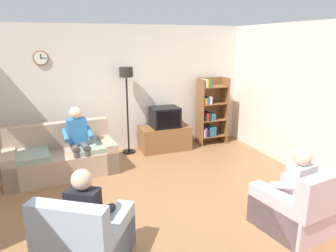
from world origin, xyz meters
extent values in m
plane|color=#8C603D|center=(0.00, 0.00, 0.00)|extent=(12.00, 12.00, 0.00)
cube|color=silver|center=(0.00, 2.66, 1.35)|extent=(6.20, 0.12, 2.70)
cylinder|color=brown|center=(-1.55, 2.58, 2.05)|extent=(0.28, 0.03, 0.28)
cylinder|color=white|center=(-1.55, 2.56, 2.05)|extent=(0.24, 0.01, 0.24)
cube|color=black|center=(-1.55, 2.56, 2.08)|extent=(0.02, 0.01, 0.09)
cube|color=black|center=(-1.51, 2.56, 2.05)|extent=(0.11, 0.01, 0.01)
cube|color=silver|center=(2.86, 0.00, 1.35)|extent=(0.12, 5.80, 2.70)
cube|color=tan|center=(-1.35, 1.62, 0.21)|extent=(1.97, 1.01, 0.42)
cube|color=tan|center=(-1.38, 1.98, 0.66)|extent=(1.91, 0.38, 0.48)
cube|color=tan|center=(-0.51, 1.70, 0.28)|extent=(0.30, 0.86, 0.56)
cube|color=tan|center=(-2.19, 1.55, 0.28)|extent=(0.30, 0.86, 0.56)
cube|color=gray|center=(-0.85, 1.62, 0.47)|extent=(0.66, 0.73, 0.10)
cube|color=gray|center=(-1.84, 1.53, 0.47)|extent=(0.66, 0.73, 0.10)
cube|color=brown|center=(0.86, 2.25, 0.27)|extent=(1.10, 0.56, 0.54)
cube|color=black|center=(0.86, 2.51, 0.30)|extent=(1.10, 0.04, 0.03)
cube|color=black|center=(0.86, 2.23, 0.76)|extent=(0.60, 0.48, 0.44)
cube|color=black|center=(0.86, 1.98, 0.76)|extent=(0.50, 0.01, 0.36)
cube|color=brown|center=(1.73, 2.30, 0.78)|extent=(0.04, 0.36, 1.55)
cube|color=brown|center=(2.37, 2.30, 0.78)|extent=(0.04, 0.36, 1.55)
cube|color=brown|center=(2.05, 2.47, 0.78)|extent=(0.64, 0.02, 1.55)
cube|color=brown|center=(2.05, 2.30, 0.19)|extent=(0.60, 0.34, 0.02)
cube|color=silver|center=(1.80, 2.28, 0.30)|extent=(0.03, 0.28, 0.19)
cube|color=#72338C|center=(1.85, 2.28, 0.31)|extent=(0.04, 0.28, 0.22)
cube|color=black|center=(1.91, 2.28, 0.28)|extent=(0.06, 0.28, 0.15)
cube|color=#2D59A5|center=(1.97, 2.28, 0.31)|extent=(0.05, 0.28, 0.21)
cube|color=#267F4C|center=(2.02, 2.28, 0.32)|extent=(0.04, 0.28, 0.22)
cube|color=#2D59A5|center=(2.08, 2.28, 0.31)|extent=(0.05, 0.28, 0.22)
cube|color=brown|center=(2.05, 2.30, 0.58)|extent=(0.60, 0.34, 0.02)
cube|color=black|center=(1.81, 2.28, 0.66)|extent=(0.05, 0.28, 0.14)
cube|color=red|center=(1.87, 2.28, 0.68)|extent=(0.04, 0.28, 0.17)
cube|color=black|center=(1.93, 2.28, 0.68)|extent=(0.05, 0.28, 0.18)
cube|color=#267F4C|center=(1.98, 2.28, 0.67)|extent=(0.05, 0.28, 0.15)
cube|color=#2D59A5|center=(2.04, 2.28, 0.67)|extent=(0.06, 0.28, 0.15)
cube|color=brown|center=(2.05, 2.30, 0.97)|extent=(0.60, 0.34, 0.02)
cube|color=gold|center=(1.81, 2.28, 1.05)|extent=(0.06, 0.28, 0.14)
cube|color=#2D59A5|center=(1.88, 2.28, 1.05)|extent=(0.05, 0.28, 0.15)
cube|color=silver|center=(1.94, 2.28, 1.06)|extent=(0.05, 0.28, 0.17)
cube|color=brown|center=(2.05, 2.30, 1.36)|extent=(0.60, 0.34, 0.02)
cube|color=silver|center=(1.81, 2.28, 1.45)|extent=(0.05, 0.28, 0.17)
cube|color=gold|center=(1.85, 2.28, 1.45)|extent=(0.03, 0.28, 0.17)
cube|color=#267F4C|center=(1.90, 2.28, 1.45)|extent=(0.03, 0.28, 0.16)
cylinder|color=black|center=(0.06, 2.35, 0.01)|extent=(0.28, 0.28, 0.03)
cylinder|color=black|center=(0.06, 2.35, 0.85)|extent=(0.04, 0.04, 1.70)
cylinder|color=black|center=(0.06, 2.35, 1.75)|extent=(0.28, 0.28, 0.20)
cube|color=#9EADBC|center=(-1.15, -0.89, 0.20)|extent=(1.13, 1.14, 0.40)
cube|color=#9EADBC|center=(-1.35, -1.20, 0.65)|extent=(0.77, 0.58, 0.50)
cube|color=#9EADBC|center=(-1.39, -0.71, 0.28)|extent=(0.60, 0.78, 0.56)
cube|color=#9EADBC|center=(-0.88, -1.04, 0.28)|extent=(0.60, 0.78, 0.56)
cube|color=beige|center=(1.42, -1.16, 0.20)|extent=(0.93, 0.96, 0.40)
cube|color=beige|center=(1.48, -1.52, 0.65)|extent=(0.82, 0.31, 0.50)
cube|color=beige|center=(1.12, -1.19, 0.28)|extent=(0.33, 0.82, 0.56)
cube|color=beige|center=(1.71, -1.09, 0.28)|extent=(0.33, 0.82, 0.56)
cube|color=#3372B2|center=(-1.04, 1.67, 0.78)|extent=(0.36, 0.23, 0.48)
sphere|color=beige|center=(-1.04, 1.66, 1.13)|extent=(0.22, 0.22, 0.22)
cylinder|color=#4C4742|center=(-0.93, 1.49, 0.54)|extent=(0.16, 0.39, 0.13)
cylinder|color=#4C4742|center=(-1.11, 1.48, 0.54)|extent=(0.16, 0.39, 0.13)
cylinder|color=#4C4742|center=(-0.92, 1.30, 0.26)|extent=(0.12, 0.12, 0.52)
cylinder|color=#4C4742|center=(-1.10, 1.29, 0.26)|extent=(0.12, 0.12, 0.52)
cylinder|color=#3372B2|center=(-0.82, 1.59, 0.76)|extent=(0.12, 0.34, 0.20)
cylinder|color=#3372B2|center=(-1.24, 1.56, 0.76)|extent=(0.12, 0.34, 0.20)
cube|color=black|center=(-1.18, -0.94, 0.66)|extent=(0.39, 0.35, 0.48)
sphere|color=#D8AD8C|center=(-1.17, -0.93, 1.01)|extent=(0.22, 0.22, 0.22)
cylinder|color=#4C4742|center=(-1.15, -0.73, 0.42)|extent=(0.31, 0.39, 0.13)
cylinder|color=#4C4742|center=(-1.00, -0.82, 0.42)|extent=(0.31, 0.39, 0.13)
cylinder|color=#4C4742|center=(-1.05, -0.57, 0.20)|extent=(0.15, 0.15, 0.40)
cylinder|color=#4C4742|center=(-0.90, -0.66, 0.20)|extent=(0.15, 0.15, 0.40)
cylinder|color=black|center=(-1.30, -0.74, 0.64)|extent=(0.25, 0.33, 0.20)
cylinder|color=black|center=(-0.94, -0.96, 0.64)|extent=(0.25, 0.33, 0.20)
cube|color=silver|center=(1.43, -1.21, 0.66)|extent=(0.37, 0.25, 0.48)
sphere|color=beige|center=(1.42, -1.20, 1.01)|extent=(0.22, 0.22, 0.22)
cylinder|color=#4C4742|center=(1.31, -1.04, 0.42)|extent=(0.19, 0.40, 0.13)
cylinder|color=#4C4742|center=(1.48, -1.01, 0.42)|extent=(0.19, 0.40, 0.13)
cylinder|color=#4C4742|center=(1.27, -0.85, 0.20)|extent=(0.13, 0.13, 0.40)
cylinder|color=#4C4742|center=(1.45, -0.82, 0.20)|extent=(0.13, 0.13, 0.40)
cylinder|color=silver|center=(1.20, -1.14, 0.64)|extent=(0.14, 0.34, 0.20)
cylinder|color=silver|center=(1.62, -1.08, 0.64)|extent=(0.14, 0.34, 0.20)
camera|label=1|loc=(-1.33, -3.93, 2.38)|focal=32.93mm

